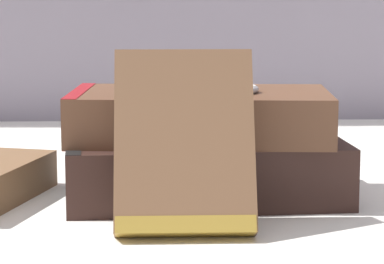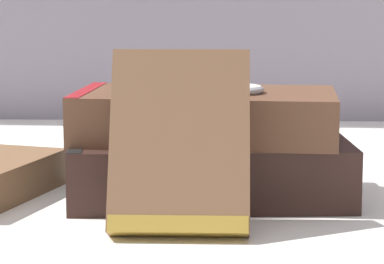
{
  "view_description": "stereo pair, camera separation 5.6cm",
  "coord_description": "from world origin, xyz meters",
  "px_view_note": "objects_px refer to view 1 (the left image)",
  "views": [
    {
      "loc": [
        -0.0,
        -0.73,
        0.18
      ],
      "look_at": [
        0.03,
        -0.0,
        0.06
      ],
      "focal_mm": 85.0,
      "sensor_mm": 36.0,
      "label": 1
    },
    {
      "loc": [
        0.05,
        -0.73,
        0.18
      ],
      "look_at": [
        0.03,
        -0.0,
        0.06
      ],
      "focal_mm": 85.0,
      "sensor_mm": 36.0,
      "label": 2
    }
  ],
  "objects_px": {
    "pocket_watch": "(235,89)",
    "book_flat_bottom": "(203,169)",
    "book_flat_top": "(197,115)",
    "book_leaning_front": "(189,149)"
  },
  "relations": [
    {
      "from": "book_leaning_front",
      "to": "pocket_watch",
      "type": "relative_size",
      "value": 2.72
    },
    {
      "from": "book_flat_top",
      "to": "book_leaning_front",
      "type": "xyz_separation_m",
      "value": [
        -0.01,
        -0.1,
        -0.01
      ]
    },
    {
      "from": "book_flat_bottom",
      "to": "book_leaning_front",
      "type": "bearing_deg",
      "value": -102.51
    },
    {
      "from": "book_flat_top",
      "to": "pocket_watch",
      "type": "relative_size",
      "value": 4.57
    },
    {
      "from": "book_flat_bottom",
      "to": "pocket_watch",
      "type": "distance_m",
      "value": 0.07
    },
    {
      "from": "book_flat_bottom",
      "to": "book_flat_top",
      "type": "distance_m",
      "value": 0.05
    },
    {
      "from": "pocket_watch",
      "to": "book_flat_bottom",
      "type": "bearing_deg",
      "value": 167.88
    },
    {
      "from": "book_leaning_front",
      "to": "pocket_watch",
      "type": "distance_m",
      "value": 0.11
    },
    {
      "from": "book_flat_bottom",
      "to": "pocket_watch",
      "type": "bearing_deg",
      "value": -16.04
    },
    {
      "from": "book_leaning_front",
      "to": "pocket_watch",
      "type": "bearing_deg",
      "value": 66.48
    }
  ]
}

